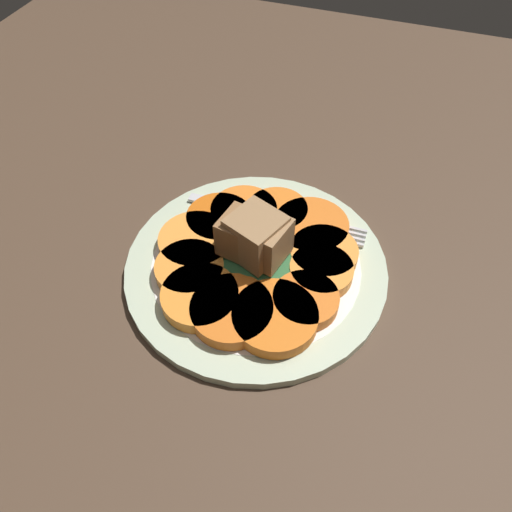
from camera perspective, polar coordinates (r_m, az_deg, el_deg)
The scene contains 16 objects.
table_slab at distance 51.52cm, azimuth -0.00°, elevation -2.23°, with size 120.00×120.00×2.00cm, color #4C3828.
plate at distance 50.34cm, azimuth -0.00°, elevation -1.16°, with size 26.22×26.22×1.05cm.
carrot_slice_0 at distance 53.71cm, azimuth -1.39°, elevation 5.02°, with size 7.12×7.12×1.40cm, color orange.
carrot_slice_1 at distance 53.05cm, azimuth -4.18°, elevation 4.16°, with size 6.97×6.97×1.40cm, color #D55F13.
carrot_slice_2 at distance 51.44cm, azimuth -6.67°, elevation 2.03°, with size 7.56×7.56×1.40cm, color orange.
carrot_slice_3 at distance 48.89cm, azimuth -7.60°, elevation -1.49°, with size 6.72×6.72×1.40cm, color orange.
carrot_slice_4 at distance 46.75cm, azimuth -6.43°, elevation -4.66°, with size 7.26×7.26×1.40cm, color orange.
carrot_slice_5 at distance 45.58cm, azimuth -2.51°, elevation -6.34°, with size 7.61×7.61×1.40cm, color orange.
carrot_slice_6 at distance 45.21cm, azimuth 2.17°, elevation -7.02°, with size 7.85×7.85×1.40cm, color orange.
carrot_slice_7 at distance 46.46cm, azimuth 5.69°, elevation -5.06°, with size 6.18×6.18×1.40cm, color orange.
carrot_slice_8 at distance 48.69cm, azimuth 7.46°, elevation -1.75°, with size 6.19×6.19×1.40cm, color orange.
carrot_slice_9 at distance 50.18cm, azimuth 7.73°, elevation 0.28°, with size 6.82×6.82×1.40cm, color orange.
carrot_slice_10 at distance 52.44cm, azimuth 6.28°, elevation 3.26°, with size 7.85×7.85×1.40cm, color orange.
carrot_slice_11 at distance 53.83cm, azimuth 2.07°, elevation 5.13°, with size 6.49×6.49×1.40cm, color orange.
center_pile at distance 47.79cm, azimuth -0.10°, elevation 1.25°, with size 9.36×8.42×6.19cm.
fork at distance 53.79cm, azimuth 2.64°, elevation 4.31°, with size 19.81×2.41×0.40cm.
Camera 1 is at (-10.60, 29.88, 41.61)cm, focal length 35.00 mm.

